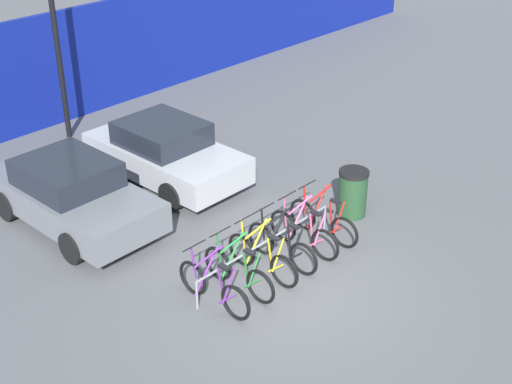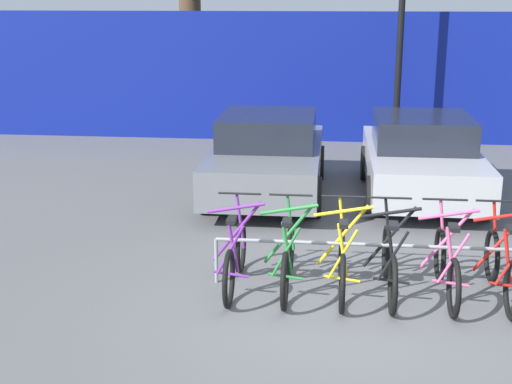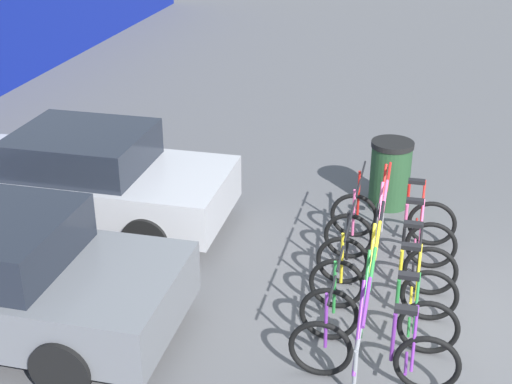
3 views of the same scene
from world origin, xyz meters
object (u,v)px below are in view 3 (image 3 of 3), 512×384
Objects in this scene: bike_rack at (372,264)px; bicycle_red at (393,216)px; bicycle_pink at (390,237)px; bicycle_purple at (373,352)px; bicycle_yellow at (383,286)px; bicycle_black at (386,262)px; car_silver at (90,179)px; bicycle_green at (378,317)px; trash_bin at (390,174)px.

bike_rack is 1.53m from bicycle_red.
bicycle_pink is 1.00× the size of bicycle_red.
bicycle_purple is 1.00× the size of bicycle_yellow.
bicycle_black is at bearing 176.15° from bicycle_pink.
car_silver reaches higher than bike_rack.
bicycle_green is 0.44× the size of car_silver.
bicycle_yellow reaches higher than trash_bin.
bicycle_red is 1.66× the size of trash_bin.
bicycle_yellow is 1.66× the size of trash_bin.
bicycle_red is (1.52, -0.15, -0.11)m from bike_rack.
bicycle_red is (3.04, 0.00, 0.00)m from bicycle_purple.
bicycle_black is at bearing -2.80° from bicycle_yellow.
bicycle_green is 1.00× the size of bicycle_black.
car_silver reaches higher than bicycle_pink.
bicycle_yellow is (0.62, 0.00, 0.00)m from bicycle_green.
bicycle_green reaches higher than trash_bin.
bicycle_yellow is 1.00× the size of bicycle_pink.
bicycle_black is (1.17, 0.00, 0.00)m from bicycle_green.
trash_bin is at bearing -0.63° from bike_rack.
car_silver reaches higher than bicycle_purple.
bicycle_black is at bearing 177.09° from bicycle_red.
bicycle_yellow is (-0.28, -0.15, -0.11)m from bike_rack.
bicycle_green is 1.00× the size of bicycle_yellow.
bicycle_green and bicycle_yellow have the same top height.
bicycle_green is at bearing 177.09° from bicycle_red.
bicycle_green is at bearing -179.24° from bicycle_black.
bicycle_purple and bicycle_pink have the same top height.
bike_rack is 2.09× the size of bicycle_black.
car_silver reaches higher than bicycle_red.
bicycle_yellow is at bearing 3.87° from bicycle_green.
bicycle_black is 1.25m from bicycle_red.
car_silver is (0.82, 4.23, 0.31)m from bicycle_black.
bicycle_red is (1.25, 0.00, 0.00)m from bicycle_black.
car_silver is (1.08, 4.08, 0.20)m from bike_rack.
bicycle_yellow is 1.79m from bicycle_red.
bicycle_purple and bicycle_red have the same top height.
bicycle_green is at bearing 177.20° from bicycle_yellow.
bicycle_yellow and bicycle_black have the same top height.
bicycle_purple is (-1.52, -0.15, -0.11)m from bike_rack.
bicycle_green is at bearing -170.63° from bike_rack.
trash_bin is (2.66, -0.03, 0.03)m from bike_rack.
bicycle_purple is 0.44× the size of car_silver.
bicycle_green reaches higher than bike_rack.
bicycle_purple is 1.00× the size of bicycle_pink.
bicycle_green is 1.17m from bicycle_black.
bicycle_black is (1.78, 0.00, 0.00)m from bicycle_purple.
bicycle_purple is at bearing 177.20° from bicycle_yellow.
bicycle_pink is at bearing -176.10° from trash_bin.
bicycle_red is (2.42, 0.00, 0.00)m from bicycle_green.
bicycle_pink is 4.25m from car_silver.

